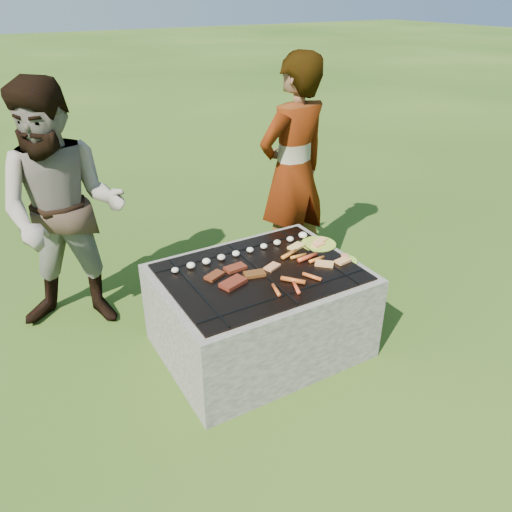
{
  "coord_description": "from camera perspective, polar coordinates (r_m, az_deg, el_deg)",
  "views": [
    {
      "loc": [
        -1.43,
        -2.4,
        2.23
      ],
      "look_at": [
        0.0,
        0.05,
        0.7
      ],
      "focal_mm": 35.0,
      "sensor_mm": 36.0,
      "label": 1
    }
  ],
  "objects": [
    {
      "name": "lawn",
      "position": [
        3.57,
        0.41,
        -10.26
      ],
      "size": [
        60.0,
        60.0,
        0.0
      ],
      "primitive_type": "plane",
      "color": "#244210",
      "rests_on": "ground"
    },
    {
      "name": "pork_slabs",
      "position": [
        3.15,
        -2.44,
        -2.31
      ],
      "size": [
        0.38,
        0.27,
        0.02
      ],
      "color": "#90391A",
      "rests_on": "fire_pit"
    },
    {
      "name": "bystander",
      "position": [
        3.63,
        -21.07,
        4.67
      ],
      "size": [
        1.07,
        0.98,
        1.77
      ],
      "primitive_type": "imported",
      "rotation": [
        0.0,
        0.0,
        -0.45
      ],
      "color": "#A5948A",
      "rests_on": "ground"
    },
    {
      "name": "bread_on_grate",
      "position": [
        3.38,
        5.05,
        -0.22
      ],
      "size": [
        0.45,
        0.42,
        0.02
      ],
      "color": "tan",
      "rests_on": "fire_pit"
    },
    {
      "name": "sausages",
      "position": [
        3.24,
        4.91,
        -1.43
      ],
      "size": [
        0.53,
        0.48,
        0.03
      ],
      "color": "orange",
      "rests_on": "fire_pit"
    },
    {
      "name": "fire_pit",
      "position": [
        3.41,
        0.43,
        -6.55
      ],
      "size": [
        1.3,
        1.0,
        0.62
      ],
      "color": "gray",
      "rests_on": "ground"
    },
    {
      "name": "cook",
      "position": [
        4.07,
        4.26,
        9.5
      ],
      "size": [
        0.74,
        0.55,
        1.84
      ],
      "primitive_type": "imported",
      "rotation": [
        0.0,
        0.0,
        3.31
      ],
      "color": "gray",
      "rests_on": "ground"
    },
    {
      "name": "plate_near",
      "position": [
        3.41,
        9.94,
        -0.52
      ],
      "size": [
        0.24,
        0.24,
        0.03
      ],
      "color": "yellow",
      "rests_on": "fire_pit"
    },
    {
      "name": "mushrooms",
      "position": [
        3.44,
        -1.16,
        0.61
      ],
      "size": [
        1.06,
        0.06,
        0.04
      ],
      "color": "beige",
      "rests_on": "fire_pit"
    },
    {
      "name": "plate_far",
      "position": [
        3.6,
        7.16,
        1.35
      ],
      "size": [
        0.32,
        0.32,
        0.03
      ],
      "color": "gold",
      "rests_on": "fire_pit"
    }
  ]
}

